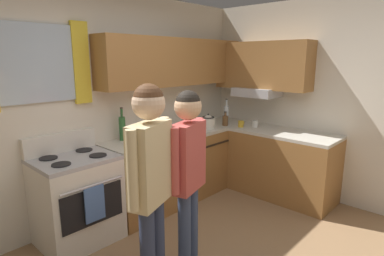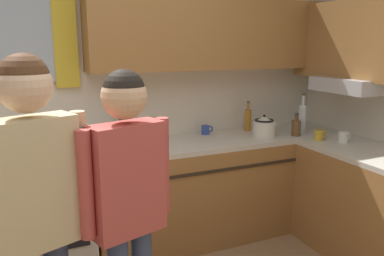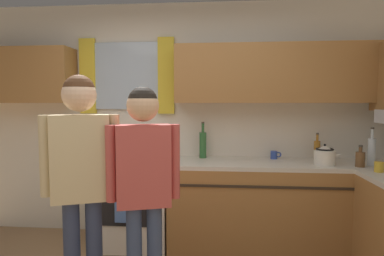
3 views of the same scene
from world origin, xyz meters
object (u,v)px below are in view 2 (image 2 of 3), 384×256
Objects in this scene: mug_ceramic_white at (344,137)px; bottle_tall_clear at (302,118)px; adult_left at (35,198)px; adult_in_plaid at (128,191)px; stove_oven at (40,213)px; bottle_oil_amber at (248,120)px; mug_cobalt_blue at (206,130)px; bottle_squat_brown at (296,127)px; mug_mustard_yellow at (319,135)px; stovetop_kettle at (264,127)px; bottle_wine_green at (124,125)px.

bottle_tall_clear is at bearing 98.49° from mug_ceramic_white.
adult_left is 1.05× the size of adult_in_plaid.
bottle_oil_amber reaches higher than stove_oven.
mug_ceramic_white is 1.09× the size of mug_cobalt_blue.
bottle_squat_brown reaches higher than mug_mustard_yellow.
mug_cobalt_blue is (-0.94, 0.75, -0.00)m from mug_ceramic_white.
bottle_tall_clear reaches higher than stovetop_kettle.
mug_mustard_yellow is at bearing 19.42° from adult_left.
stove_oven is 2.38m from mug_mustard_yellow.
mug_mustard_yellow reaches higher than mug_cobalt_blue.
bottle_squat_brown is at bearing 118.81° from mug_ceramic_white.
mug_ceramic_white is 0.08× the size of adult_in_plaid.
stovetop_kettle is 0.16× the size of adult_left.
bottle_oil_amber is (1.21, -0.03, -0.04)m from bottle_wine_green.
stove_oven is 5.37× the size of bottle_squat_brown.
adult_in_plaid is at bearing -157.65° from mug_mustard_yellow.
mug_ceramic_white is 2.55m from adult_left.
bottle_squat_brown reaches higher than stove_oven.
adult_left reaches higher than mug_mustard_yellow.
bottle_wine_green is at bearing 165.91° from bottle_squat_brown.
stovetop_kettle is at bearing 35.07° from adult_in_plaid.
stove_oven is 1.37m from adult_in_plaid.
mug_mustard_yellow is at bearing -72.46° from bottle_squat_brown.
mug_cobalt_blue is (-0.87, 0.29, -0.10)m from bottle_tall_clear.
mug_mustard_yellow is 2.06m from adult_in_plaid.
bottle_oil_amber is 2.38× the size of mug_mustard_yellow.
mug_ceramic_white is 2.13m from adult_in_plaid.
bottle_squat_brown is at bearing 24.89° from adult_left.
adult_left reaches higher than bottle_oil_amber.
bottle_squat_brown is 1.79× the size of mug_cobalt_blue.
adult_left reaches higher than bottle_wine_green.
bottle_oil_amber is (-0.43, 0.27, -0.03)m from bottle_tall_clear.
adult_left reaches higher than stovetop_kettle.
stovetop_kettle is at bearing -14.68° from bottle_wine_green.
mug_mustard_yellow is 0.48m from stovetop_kettle.
bottle_tall_clear is at bearing -18.38° from mug_cobalt_blue.
bottle_oil_amber is 0.44m from mug_cobalt_blue.
bottle_tall_clear is at bearing -10.10° from bottle_wine_green.
stove_oven is at bearing 167.07° from mug_ceramic_white.
bottle_squat_brown is at bearing -4.74° from stove_oven.
mug_cobalt_blue is 2.08m from adult_left.
bottle_squat_brown is 0.82m from mug_cobalt_blue.
bottle_tall_clear is 0.17m from bottle_squat_brown.
mug_ceramic_white is at bearing -38.53° from mug_cobalt_blue.
bottle_wine_green is at bearing 76.70° from adult_in_plaid.
mug_cobalt_blue is 0.53m from stovetop_kettle.
bottle_squat_brown is 0.52× the size of bottle_wine_green.
bottle_squat_brown is 2.49m from adult_left.
mug_ceramic_white is (1.71, -0.75, -0.10)m from bottle_wine_green.
stove_oven is 3.00× the size of bottle_tall_clear.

